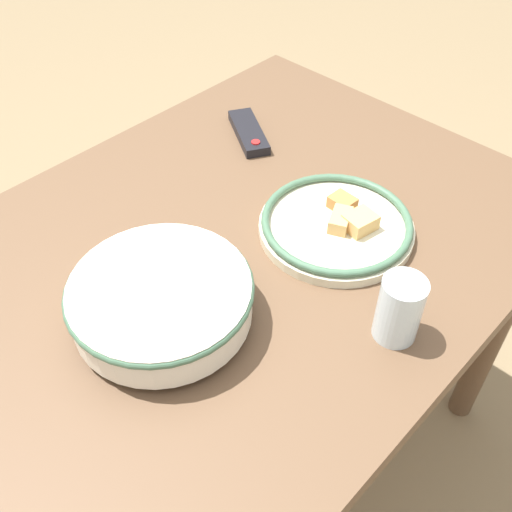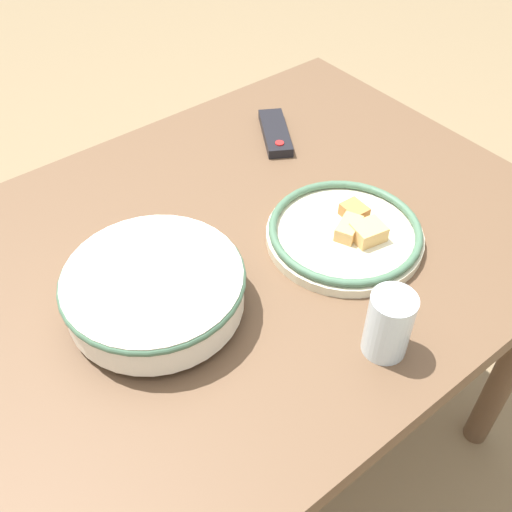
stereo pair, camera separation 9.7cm
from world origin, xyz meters
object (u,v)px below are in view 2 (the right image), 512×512
object	(u,v)px
noodle_bowl	(155,289)
food_plate	(345,233)
drinking_glass	(389,324)
tv_remote	(275,133)

from	to	relation	value
noodle_bowl	food_plate	distance (m)	0.35
food_plate	drinking_glass	xyz separation A→B (m)	(-0.12, -0.20, 0.04)
drinking_glass	noodle_bowl	bearing A→B (deg)	129.30
food_plate	tv_remote	bearing A→B (deg)	71.40
food_plate	noodle_bowl	bearing A→B (deg)	168.58
noodle_bowl	tv_remote	distance (m)	0.52
noodle_bowl	tv_remote	size ratio (longest dim) A/B	1.73
food_plate	tv_remote	size ratio (longest dim) A/B	1.69
noodle_bowl	drinking_glass	xyz separation A→B (m)	(0.22, -0.27, 0.01)
noodle_bowl	tv_remote	bearing A→B (deg)	29.48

